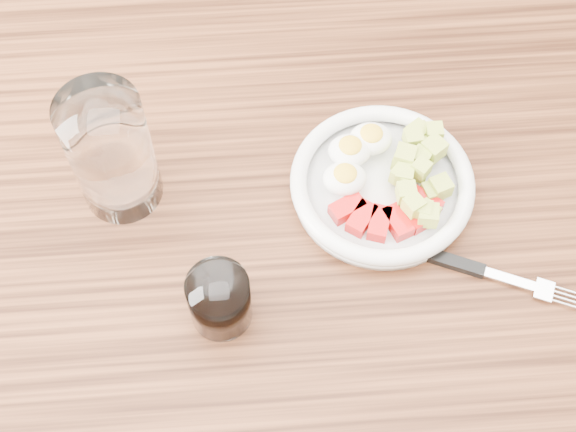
# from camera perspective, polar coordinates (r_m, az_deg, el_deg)

# --- Properties ---
(ground) EXTENTS (4.00, 4.00, 0.00)m
(ground) POSITION_cam_1_polar(r_m,az_deg,el_deg) (1.59, 0.40, -14.21)
(ground) COLOR brown
(ground) RESTS_ON ground
(dining_table) EXTENTS (1.50, 0.90, 0.77)m
(dining_table) POSITION_cam_1_polar(r_m,az_deg,el_deg) (0.96, 0.64, -4.23)
(dining_table) COLOR brown
(dining_table) RESTS_ON ground
(bowl) EXTENTS (0.20, 0.20, 0.05)m
(bowl) POSITION_cam_1_polar(r_m,az_deg,el_deg) (0.89, 6.76, 2.47)
(bowl) COLOR white
(bowl) RESTS_ON dining_table
(fork) EXTENTS (0.20, 0.10, 0.01)m
(fork) POSITION_cam_1_polar(r_m,az_deg,el_deg) (0.87, 12.42, -3.46)
(fork) COLOR black
(fork) RESTS_ON dining_table
(water_glass) EXTENTS (0.09, 0.09, 0.15)m
(water_glass) POSITION_cam_1_polar(r_m,az_deg,el_deg) (0.85, -12.46, 4.43)
(water_glass) COLOR white
(water_glass) RESTS_ON dining_table
(coffee_glass) EXTENTS (0.06, 0.06, 0.07)m
(coffee_glass) POSITION_cam_1_polar(r_m,az_deg,el_deg) (0.80, -4.89, -5.98)
(coffee_glass) COLOR white
(coffee_glass) RESTS_ON dining_table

